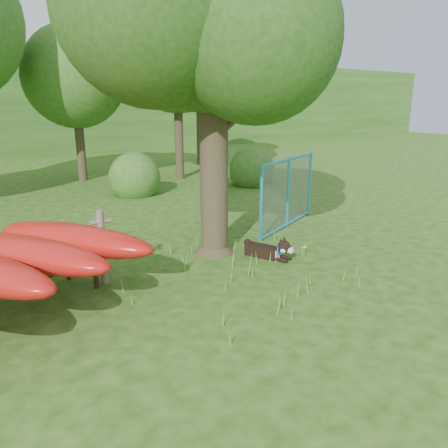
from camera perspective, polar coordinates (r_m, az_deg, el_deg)
ground at (r=7.43m, az=4.26°, el=-9.75°), size 80.00×80.00×0.00m
oak_tree at (r=9.21m, az=-1.79°, el=26.43°), size 6.04×5.35×7.35m
wooden_post at (r=8.03m, az=-15.61°, el=-2.73°), size 0.37×0.13×1.37m
kayak_rack at (r=7.39m, az=-27.07°, el=-4.39°), size 4.65×4.18×1.13m
husky_dog at (r=9.22m, az=6.02°, el=-3.38°), size 0.59×1.15×0.52m
fence_section at (r=11.46m, az=8.35°, el=4.09°), size 2.91×1.23×3.02m
wildflower_clump at (r=9.46m, az=10.44°, el=-3.07°), size 0.10×0.09×0.22m
bg_tree_c at (r=19.04m, az=-18.96°, el=17.70°), size 4.00×4.00×6.12m
bg_tree_d at (r=18.71m, az=-6.21°, el=21.47°), size 4.80×4.80×7.50m
bg_tree_e at (r=22.84m, az=-3.29°, el=20.85°), size 4.60×4.60×7.55m
shrub_right at (r=17.31m, az=3.64°, el=5.09°), size 1.80×1.80×1.80m
shrub_mid at (r=15.78m, az=-11.48°, el=3.77°), size 1.80×1.80×1.80m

